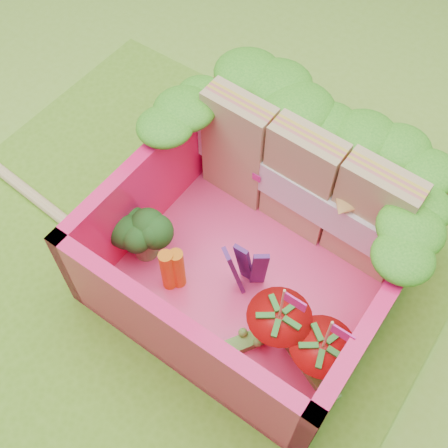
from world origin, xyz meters
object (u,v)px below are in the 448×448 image
at_px(bento_box, 259,242).
at_px(broccoli, 142,231).
at_px(strawberry_right, 318,358).
at_px(sandwich_stack, 302,182).
at_px(strawberry_left, 277,329).
at_px(chopsticks, 13,180).

relative_size(bento_box, broccoli, 3.91).
height_order(bento_box, strawberry_right, strawberry_right).
distance_m(sandwich_stack, strawberry_right, 0.83).
bearing_deg(strawberry_right, sandwich_stack, 127.39).
bearing_deg(strawberry_right, bento_box, 149.56).
height_order(strawberry_left, strawberry_right, strawberry_left).
height_order(broccoli, chopsticks, broccoli).
bearing_deg(chopsticks, bento_box, 12.82).
bearing_deg(broccoli, strawberry_left, -2.14).
bearing_deg(bento_box, broccoli, -152.91).
bearing_deg(strawberry_left, strawberry_right, -2.06).
distance_m(bento_box, chopsticks, 1.48).
height_order(broccoli, strawberry_right, strawberry_right).
relative_size(sandwich_stack, strawberry_left, 2.22).
xyz_separation_m(bento_box, strawberry_left, (0.29, -0.29, -0.08)).
distance_m(sandwich_stack, chopsticks, 1.62).
relative_size(sandwich_stack, strawberry_right, 2.23).
xyz_separation_m(strawberry_right, chopsticks, (-1.92, -0.03, -0.17)).
relative_size(broccoli, strawberry_left, 0.64).
relative_size(sandwich_stack, chopsticks, 0.52).
height_order(sandwich_stack, strawberry_left, sandwich_stack).
height_order(sandwich_stack, broccoli, sandwich_stack).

